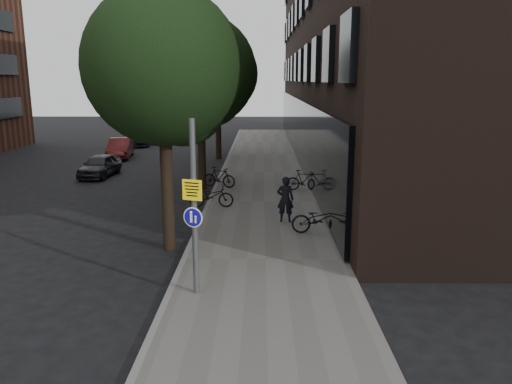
{
  "coord_description": "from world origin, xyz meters",
  "views": [
    {
      "loc": [
        0.13,
        -9.61,
        4.92
      ],
      "look_at": [
        -0.01,
        3.39,
        2.0
      ],
      "focal_mm": 35.0,
      "sensor_mm": 36.0,
      "label": 1
    }
  ],
  "objects_px": {
    "signpost": "(194,208)",
    "parked_bike_facade_near": "(320,219)",
    "pedestrian": "(285,199)",
    "parked_car_near": "(100,166)"
  },
  "relations": [
    {
      "from": "pedestrian",
      "to": "parked_bike_facade_near",
      "type": "distance_m",
      "value": 1.72
    },
    {
      "from": "parked_car_near",
      "to": "parked_bike_facade_near",
      "type": "bearing_deg",
      "value": -40.3
    },
    {
      "from": "signpost",
      "to": "parked_bike_facade_near",
      "type": "distance_m",
      "value": 5.93
    },
    {
      "from": "signpost",
      "to": "pedestrian",
      "type": "height_order",
      "value": "signpost"
    },
    {
      "from": "pedestrian",
      "to": "parked_bike_facade_near",
      "type": "height_order",
      "value": "pedestrian"
    },
    {
      "from": "parked_bike_facade_near",
      "to": "parked_car_near",
      "type": "height_order",
      "value": "parked_car_near"
    },
    {
      "from": "signpost",
      "to": "parked_car_near",
      "type": "xyz_separation_m",
      "value": [
        -6.92,
        14.78,
        -1.56
      ]
    },
    {
      "from": "parked_bike_facade_near",
      "to": "parked_car_near",
      "type": "distance_m",
      "value": 14.44
    },
    {
      "from": "signpost",
      "to": "pedestrian",
      "type": "distance_m",
      "value": 6.52
    },
    {
      "from": "signpost",
      "to": "parked_bike_facade_near",
      "type": "xyz_separation_m",
      "value": [
        3.36,
        4.64,
        -1.55
      ]
    }
  ]
}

